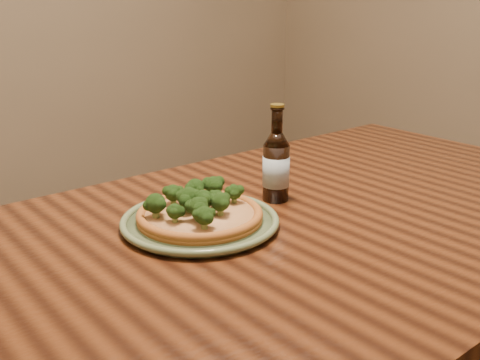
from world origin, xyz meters
TOP-DOWN VIEW (x-y plane):
  - table at (0.00, 0.10)m, footprint 1.60×0.90m
  - plate at (-0.18, 0.19)m, footprint 0.31×0.31m
  - pizza at (-0.18, 0.19)m, footprint 0.24×0.24m
  - beer_bottle at (0.03, 0.21)m, footprint 0.06×0.06m

SIDE VIEW (x-z plane):
  - table at x=0.00m, z-range 0.28..1.03m
  - plate at x=-0.18m, z-range 0.75..0.77m
  - pizza at x=-0.18m, z-range 0.75..0.81m
  - beer_bottle at x=0.03m, z-range 0.72..0.93m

